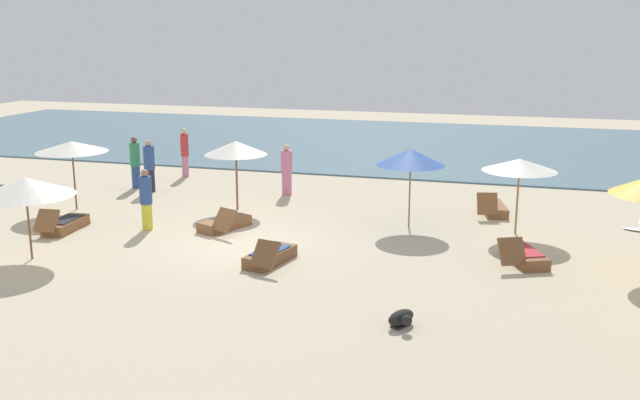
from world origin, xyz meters
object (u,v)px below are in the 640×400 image
Objects in this scene: person_4 at (185,152)px; lounger_4 at (225,223)px; umbrella_4 at (236,148)px; umbrella_5 at (25,187)px; umbrella_2 at (411,157)px; lounger_0 at (523,256)px; person_0 at (135,162)px; lounger_5 at (64,224)px; lounger_2 at (270,256)px; dog at (402,318)px; person_3 at (146,199)px; umbrella_7 at (72,147)px; umbrella_3 at (520,165)px; lounger_1 at (493,208)px; person_2 at (287,170)px; person_1 at (149,166)px.

lounger_4 is at bearing -55.68° from person_4.
umbrella_4 reaches higher than umbrella_5.
umbrella_2 is 1.23× the size of lounger_0.
umbrella_5 reaches higher than person_0.
lounger_0 is 11.91m from lounger_5.
lounger_5 is 7.59m from person_4.
person_0 is at bearing 138.23° from lounger_2.
lounger_2 reaches higher than dog.
person_3 is at bearing 156.59° from lounger_2.
umbrella_4 is 4.84m from umbrella_7.
umbrella_2 is at bearing 4.83° from umbrella_7.
dog is at bearing -21.38° from lounger_5.
person_4 is 2.64× the size of dog.
lounger_5 is at bearing -177.24° from lounger_0.
umbrella_2 is at bearing -178.05° from umbrella_3.
umbrella_7 is 3.35m from person_0.
dog is at bearing -104.88° from umbrella_3.
umbrella_7 is 12.55m from dog.
lounger_4 is at bearing 17.63° from lounger_5.
lounger_1 is at bearing -1.32° from person_0.
lounger_2 is at bearing -127.57° from lounger_1.
umbrella_4 is 1.18× the size of lounger_2.
umbrella_5 is 2.92m from lounger_5.
lounger_1 is 2.56× the size of dog.
person_4 is (-11.14, 2.51, 0.74)m from lounger_1.
umbrella_4 is 1.17× the size of lounger_4.
person_2 is (0.79, 2.29, -1.04)m from umbrella_4.
umbrella_5 is at bearing -77.73° from person_0.
lounger_1 is at bearing 52.43° from lounger_2.
lounger_2 is 7.15m from person_2.
lounger_4 is 1.03× the size of lounger_5.
lounger_1 reaches higher than lounger_4.
umbrella_7 is at bearing -108.46° from person_1.
person_4 is (0.91, 5.42, -0.99)m from umbrella_7.
person_4 is (-9.00, 4.58, -1.02)m from umbrella_2.
person_1 is 4.76m from person_3.
person_3 is at bearing -163.81° from lounger_4.
person_2 is at bearing 119.59° from dog.
lounger_1 is 1.00× the size of lounger_5.
umbrella_7 reaches higher than dog.
person_4 is (-3.73, 4.07, -0.95)m from umbrella_4.
umbrella_7 reaches higher than person_0.
umbrella_2 is at bearing 18.44° from person_3.
umbrella_3 is at bearing 95.41° from lounger_0.
umbrella_7 is 3.63m from person_3.
person_0 is 1.06× the size of person_3.
umbrella_4 reaches higher than lounger_0.
person_1 is 2.58× the size of dog.
umbrella_2 reaches higher than person_4.
lounger_5 is (1.07, -2.13, -1.73)m from umbrella_7.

